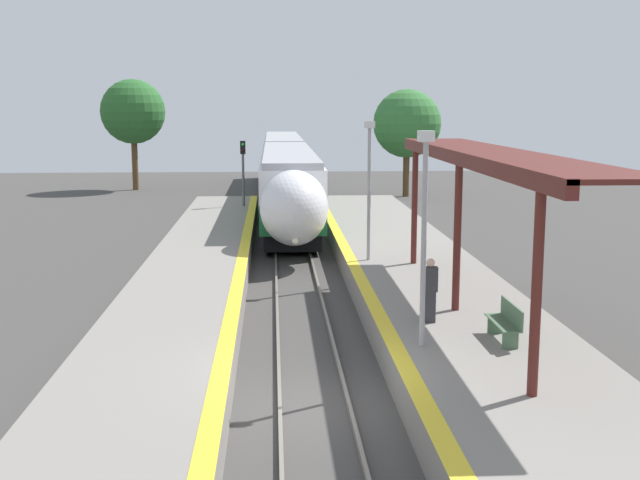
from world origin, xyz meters
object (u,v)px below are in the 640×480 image
Objects in this scene: railway_signal at (243,172)px; lamppost_near at (424,223)px; person_waiting at (430,289)px; lamppost_mid at (369,181)px; platform_bench at (506,321)px; train at (286,170)px.

railway_signal is 26.33m from lamppost_near.
lamppost_mid reaches higher than person_waiting.
platform_bench is 0.34× the size of lamppost_mid.
railway_signal is 16.42m from lamppost_mid.
railway_signal reaches higher than person_waiting.
person_waiting reaches higher than platform_bench.
train is at bearing 98.12° from platform_bench.
platform_bench is 2.28m from person_waiting.
platform_bench is (4.54, -31.84, -0.94)m from train.
railway_signal is (-6.94, 25.62, 1.33)m from platform_bench.
lamppost_near is (-2.01, -0.22, 2.33)m from platform_bench.
person_waiting is at bearing -86.16° from lamppost_mid.
lamppost_near is at bearing -79.22° from railway_signal.
lamppost_near reaches higher than platform_bench.
platform_bench is 26.58m from railway_signal.
train is 6.67m from railway_signal.
platform_bench is at bearing -78.60° from lamppost_mid.
train is 8.46× the size of lamppost_mid.
lamppost_near reaches higher than person_waiting.
lamppost_near is at bearing -105.99° from person_waiting.
lamppost_near is (-0.56, -1.94, 1.96)m from person_waiting.
railway_signal reaches higher than platform_bench.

